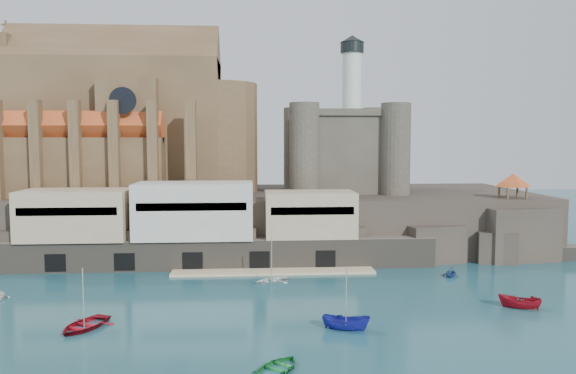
% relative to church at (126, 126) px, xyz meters
% --- Properties ---
extents(ground, '(300.00, 300.00, 0.00)m').
position_rel_church_xyz_m(ground, '(24.13, -41.85, -22.13)').
color(ground, '#194855').
rests_on(ground, ground).
extents(promontory, '(100.00, 36.00, 10.00)m').
position_rel_church_xyz_m(promontory, '(23.94, -2.48, -17.20)').
color(promontory, '#29231F').
rests_on(promontory, ground).
extents(quay, '(70.00, 12.00, 13.05)m').
position_rel_church_xyz_m(quay, '(13.94, -18.78, -16.06)').
color(quay, '#60584D').
rests_on(quay, ground).
extents(church, '(47.00, 25.93, 30.51)m').
position_rel_church_xyz_m(church, '(0.00, 0.00, 0.00)').
color(church, brown).
rests_on(church, promontory).
extents(castle_keep, '(21.20, 21.20, 29.30)m').
position_rel_church_xyz_m(castle_keep, '(40.21, -0.78, -3.81)').
color(castle_keep, '#403C32').
rests_on(castle_keep, promontory).
extents(rock_outcrop, '(14.50, 10.50, 8.70)m').
position_rel_church_xyz_m(rock_outcrop, '(66.13, -16.01, -18.11)').
color(rock_outcrop, '#29231F').
rests_on(rock_outcrop, ground).
extents(pavilion, '(6.40, 6.40, 5.40)m').
position_rel_church_xyz_m(pavilion, '(66.13, -15.85, -9.40)').
color(pavilion, brown).
rests_on(pavilion, rock_outcrop).
extents(boat_0, '(4.73, 3.11, 6.42)m').
position_rel_church_xyz_m(boat_0, '(5.39, -47.11, -22.13)').
color(boat_0, maroon).
rests_on(boat_0, ground).
extents(boat_2, '(2.44, 2.41, 5.05)m').
position_rel_church_xyz_m(boat_2, '(32.62, -49.40, -22.13)').
color(boat_2, '#1D2197').
rests_on(boat_2, ground).
extents(boat_3, '(3.79, 3.11, 5.38)m').
position_rel_church_xyz_m(boat_3, '(25.14, -59.12, -22.13)').
color(boat_3, '#1A7E35').
rests_on(boat_3, ground).
extents(boat_4, '(3.05, 2.21, 3.21)m').
position_rel_church_xyz_m(boat_4, '(-8.32, -35.22, -22.13)').
color(boat_4, silver).
rests_on(boat_4, ground).
extents(boat_5, '(2.40, 2.38, 4.81)m').
position_rel_church_xyz_m(boat_5, '(54.13, -43.42, -22.13)').
color(boat_5, maroon).
rests_on(boat_5, ground).
extents(boat_6, '(2.53, 3.72, 5.07)m').
position_rel_church_xyz_m(boat_6, '(25.67, -29.33, -22.13)').
color(boat_6, white).
rests_on(boat_6, ground).
extents(boat_7, '(3.30, 2.95, 3.26)m').
position_rel_church_xyz_m(boat_7, '(51.58, -27.85, -22.13)').
color(boat_7, navy).
rests_on(boat_7, ground).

